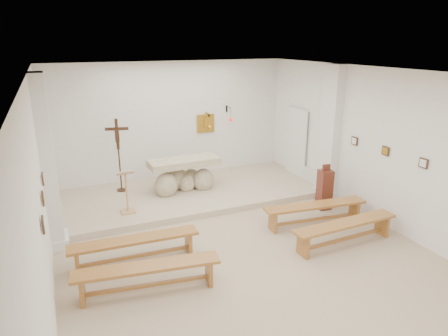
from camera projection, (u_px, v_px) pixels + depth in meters
name	position (u px, v px, depth m)	size (l,w,h in m)	color
ground	(248.00, 257.00, 7.82)	(7.00, 10.00, 0.00)	tan
wall_left	(41.00, 201.00, 5.96)	(0.02, 10.00, 3.50)	white
wall_right	(393.00, 152.00, 8.61)	(0.02, 10.00, 3.50)	white
wall_back	(172.00, 123.00, 11.64)	(7.00, 0.02, 3.50)	white
ceiling	(251.00, 75.00, 6.75)	(7.00, 10.00, 0.02)	silver
sanctuary_platform	(190.00, 193.00, 10.85)	(6.98, 3.00, 0.15)	#C6B398
pilaster_left	(48.00, 164.00, 7.75)	(0.26, 0.55, 3.50)	white
pilaster_right	(330.00, 133.00, 10.31)	(0.26, 0.55, 3.50)	white
gold_wall_relief	(206.00, 123.00, 12.04)	(0.55, 0.04, 0.55)	gold
sanctuary_lamp	(230.00, 118.00, 12.04)	(0.11, 0.36, 0.44)	black
station_frame_left_front	(43.00, 225.00, 5.28)	(0.03, 0.20, 0.20)	#3C291A
station_frame_left_mid	(43.00, 198.00, 6.15)	(0.03, 0.20, 0.20)	#3C291A
station_frame_left_rear	(43.00, 179.00, 7.02)	(0.03, 0.20, 0.20)	#3C291A
station_frame_right_front	(423.00, 163.00, 7.92)	(0.03, 0.20, 0.20)	#3C291A
station_frame_right_mid	(386.00, 151.00, 8.79)	(0.03, 0.20, 0.20)	#3C291A
station_frame_right_rear	(354.00, 141.00, 9.66)	(0.03, 0.20, 0.20)	#3C291A
radiator_left	(54.00, 220.00, 8.79)	(0.10, 0.85, 0.52)	silver
radiator_right	(312.00, 179.00, 11.40)	(0.10, 0.85, 0.52)	silver
altar	(183.00, 177.00, 10.77)	(1.90, 0.88, 0.97)	beige
lectern	(127.00, 191.00, 9.32)	(0.39, 0.33, 1.08)	#DDAC6C
crucifix_stand	(118.00, 150.00, 10.49)	(0.59, 0.26, 1.97)	#3C2413
potted_plant	(171.00, 176.00, 11.16)	(0.47, 0.41, 0.52)	#326227
donation_pedestal	(324.00, 189.00, 9.92)	(0.34, 0.34, 1.16)	#5B221A
bench_left_front	(135.00, 244.00, 7.50)	(2.43, 0.50, 0.51)	#A2672F
bench_right_front	(315.00, 209.00, 9.06)	(2.44, 0.66, 0.51)	#A2672F
bench_left_second	(148.00, 272.00, 6.61)	(2.44, 0.72, 0.51)	#A2672F
bench_right_second	(345.00, 228.00, 8.16)	(2.43, 0.47, 0.51)	#A2672F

